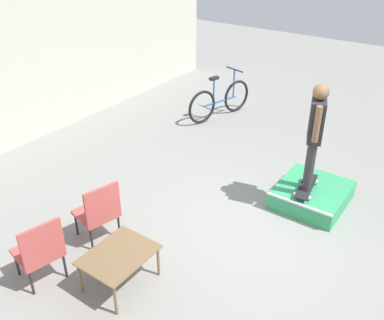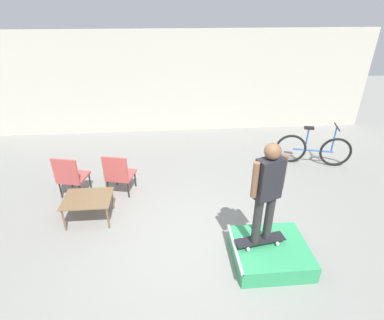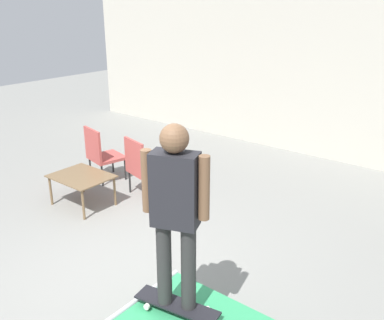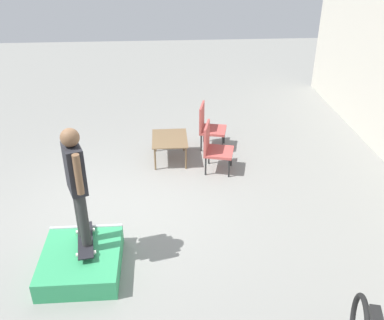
{
  "view_description": "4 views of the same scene",
  "coord_description": "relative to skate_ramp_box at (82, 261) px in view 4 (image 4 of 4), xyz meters",
  "views": [
    {
      "loc": [
        -4.46,
        -2.16,
        4.02
      ],
      "look_at": [
        -0.17,
        0.88,
        1.03
      ],
      "focal_mm": 40.0,
      "sensor_mm": 36.0,
      "label": 1
    },
    {
      "loc": [
        -0.23,
        -3.82,
        3.69
      ],
      "look_at": [
        0.18,
        0.96,
        1.12
      ],
      "focal_mm": 28.0,
      "sensor_mm": 36.0,
      "label": 2
    },
    {
      "loc": [
        3.17,
        -2.74,
        2.9
      ],
      "look_at": [
        0.19,
        1.02,
        1.13
      ],
      "focal_mm": 40.0,
      "sensor_mm": 36.0,
      "label": 3
    },
    {
      "loc": [
        5.8,
        0.74,
        4.13
      ],
      "look_at": [
        0.1,
        1.14,
        1.0
      ],
      "focal_mm": 40.0,
      "sensor_mm": 36.0,
      "label": 4
    }
  ],
  "objects": [
    {
      "name": "ground_plane",
      "position": [
        -1.3,
        0.44,
        -0.15
      ],
      "size": [
        24.0,
        24.0,
        0.0
      ],
      "primitive_type": "plane",
      "color": "gray"
    },
    {
      "name": "skate_ramp_box",
      "position": [
        0.0,
        0.0,
        0.0
      ],
      "size": [
        1.18,
        1.04,
        0.32
      ],
      "color": "#339E60",
      "rests_on": "ground_plane"
    },
    {
      "name": "skateboard_on_ramp",
      "position": [
        -0.17,
        0.06,
        0.23
      ],
      "size": [
        0.81,
        0.34,
        0.07
      ],
      "rotation": [
        0.0,
        0.0,
        0.16
      ],
      "color": "black",
      "rests_on": "skate_ramp_box"
    },
    {
      "name": "person_skater",
      "position": [
        -0.17,
        0.06,
        1.21
      ],
      "size": [
        0.54,
        0.32,
        1.65
      ],
      "rotation": [
        0.0,
        0.0,
        0.37
      ],
      "color": "#2D2D2D",
      "rests_on": "skateboard_on_ramp"
    },
    {
      "name": "coffee_table",
      "position": [
        -3.06,
        1.28,
        0.28
      ],
      "size": [
        0.87,
        0.69,
        0.48
      ],
      "color": "brown",
      "rests_on": "ground_plane"
    },
    {
      "name": "patio_chair_left",
      "position": [
        -3.58,
        2.1,
        0.36
      ],
      "size": [
        0.62,
        0.62,
        0.94
      ],
      "rotation": [
        0.0,
        0.0,
        2.92
      ],
      "color": "black",
      "rests_on": "ground_plane"
    },
    {
      "name": "patio_chair_right",
      "position": [
        -2.6,
        2.1,
        0.36
      ],
      "size": [
        0.63,
        0.63,
        0.94
      ],
      "rotation": [
        0.0,
        0.0,
        2.9
      ],
      "color": "black",
      "rests_on": "ground_plane"
    }
  ]
}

